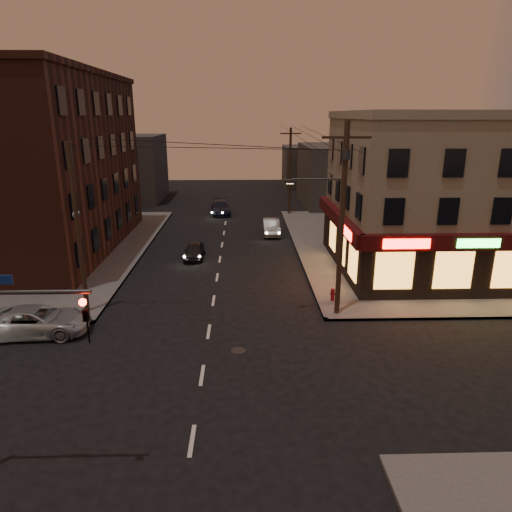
{
  "coord_description": "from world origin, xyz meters",
  "views": [
    {
      "loc": [
        1.76,
        -16.74,
        10.38
      ],
      "look_at": [
        2.44,
        6.43,
        3.2
      ],
      "focal_mm": 32.0,
      "sensor_mm": 36.0,
      "label": 1
    }
  ],
  "objects_px": {
    "sedan_mid": "(271,227)",
    "fire_hydrant": "(333,294)",
    "sedan_far": "(221,208)",
    "suv_cross": "(37,321)",
    "sedan_near": "(194,251)"
  },
  "relations": [
    {
      "from": "suv_cross",
      "to": "sedan_near",
      "type": "relative_size",
      "value": 1.46
    },
    {
      "from": "sedan_near",
      "to": "suv_cross",
      "type": "bearing_deg",
      "value": -117.39
    },
    {
      "from": "suv_cross",
      "to": "sedan_mid",
      "type": "xyz_separation_m",
      "value": [
        12.75,
        19.4,
        -0.01
      ]
    },
    {
      "from": "sedan_mid",
      "to": "fire_hydrant",
      "type": "height_order",
      "value": "sedan_mid"
    },
    {
      "from": "sedan_near",
      "to": "sedan_far",
      "type": "xyz_separation_m",
      "value": [
        1.26,
        16.14,
        0.12
      ]
    },
    {
      "from": "sedan_near",
      "to": "sedan_far",
      "type": "distance_m",
      "value": 16.19
    },
    {
      "from": "sedan_near",
      "to": "sedan_far",
      "type": "bearing_deg",
      "value": 85.88
    },
    {
      "from": "sedan_mid",
      "to": "sedan_far",
      "type": "bearing_deg",
      "value": 118.91
    },
    {
      "from": "suv_cross",
      "to": "fire_hydrant",
      "type": "height_order",
      "value": "suv_cross"
    },
    {
      "from": "sedan_far",
      "to": "fire_hydrant",
      "type": "xyz_separation_m",
      "value": [
        7.56,
        -25.0,
        -0.16
      ]
    },
    {
      "from": "suv_cross",
      "to": "sedan_near",
      "type": "bearing_deg",
      "value": -30.58
    },
    {
      "from": "sedan_far",
      "to": "fire_hydrant",
      "type": "bearing_deg",
      "value": -79.19
    },
    {
      "from": "sedan_near",
      "to": "sedan_far",
      "type": "relative_size",
      "value": 0.71
    },
    {
      "from": "sedan_near",
      "to": "sedan_mid",
      "type": "bearing_deg",
      "value": 48.78
    },
    {
      "from": "sedan_mid",
      "to": "suv_cross",
      "type": "bearing_deg",
      "value": -123.22
    }
  ]
}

